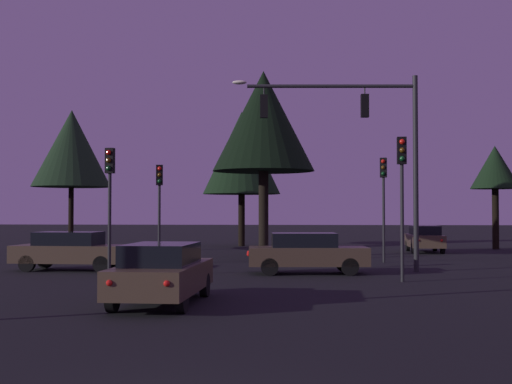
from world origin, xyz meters
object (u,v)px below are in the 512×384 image
car_far_lane (425,238)px  tree_lot_edge (495,168)px  traffic_light_corner_right (402,180)px  traffic_light_far_side (384,189)px  car_crossing_left (307,252)px  traffic_signal_mast_arm (364,134)px  car_crossing_right (71,250)px  tree_left_far (263,122)px  traffic_light_median (110,186)px  car_nearside_lane (162,272)px  traffic_light_corner_left (159,194)px  tree_center_horizon (242,153)px  tree_behind_sign (72,149)px

car_far_lane → tree_lot_edge: (4.95, 3.51, 4.19)m
traffic_light_corner_right → tree_lot_edge: (8.57, 19.65, 1.62)m
traffic_light_far_side → car_crossing_left: 7.18m
traffic_signal_mast_arm → car_crossing_right: (-11.48, -0.37, -4.55)m
car_crossing_left → tree_left_far: bearing=104.2°
traffic_light_median → tree_left_far: size_ratio=0.49×
car_crossing_right → car_far_lane: size_ratio=1.16×
car_crossing_left → car_far_lane: bearing=63.4°
traffic_signal_mast_arm → traffic_light_median: 9.88m
traffic_light_far_side → tree_left_far: 7.19m
traffic_light_corner_right → car_nearside_lane: traffic_light_corner_right is taller
car_crossing_left → traffic_light_corner_left: bearing=147.7°
traffic_light_corner_left → tree_lot_edge: (18.20, 12.89, 1.88)m
traffic_light_median → traffic_light_corner_right: bearing=-5.3°
traffic_light_far_side → tree_lot_edge: bearing=54.1°
car_crossing_right → tree_center_horizon: bearing=75.3°
traffic_light_corner_left → traffic_light_far_side: (10.02, 1.61, 0.25)m
tree_lot_edge → car_crossing_left: bearing=-124.5°
traffic_light_corner_right → car_far_lane: 16.74m
tree_behind_sign → tree_center_horizon: size_ratio=0.89×
car_nearside_lane → tree_behind_sign: 22.82m
car_nearside_lane → tree_lot_edge: (15.36, 25.35, 4.19)m
traffic_signal_mast_arm → traffic_light_corner_left: bearing=160.9°
tree_left_far → tree_center_horizon: bearing=101.0°
traffic_light_corner_left → traffic_signal_mast_arm: bearing=-19.1°
car_crossing_right → tree_behind_sign: (-3.99, 11.01, 5.09)m
traffic_signal_mast_arm → traffic_light_corner_left: size_ratio=1.73×
tree_center_horizon → tree_lot_edge: tree_center_horizon is taller
traffic_signal_mast_arm → tree_center_horizon: bearing=109.5°
car_far_lane → traffic_signal_mast_arm: bearing=-110.0°
car_crossing_right → tree_left_far: tree_left_far is taller
traffic_light_far_side → car_crossing_left: (-3.52, -5.71, -2.57)m
car_far_lane → tree_behind_sign: bearing=-175.0°
traffic_signal_mast_arm → traffic_light_median: (-9.24, -2.79, -2.11)m
traffic_light_corner_right → tree_center_horizon: bearing=108.5°
tree_center_horizon → car_far_lane: bearing=-28.8°
traffic_light_corner_left → tree_left_far: tree_left_far is taller
car_crossing_left → tree_left_far: (-2.13, 8.44, 6.07)m
traffic_light_median → traffic_light_far_side: (10.53, 7.42, 0.13)m
car_far_lane → tree_behind_sign: size_ratio=0.50×
traffic_signal_mast_arm → tree_lot_edge: (9.46, 15.91, -0.36)m
car_crossing_left → tree_left_far: size_ratio=0.49×
traffic_light_corner_left → traffic_light_far_side: 10.15m
traffic_light_far_side → traffic_light_corner_right: bearing=-92.7°
tree_behind_sign → tree_lot_edge: size_ratio=1.26×
car_crossing_left → tree_lot_edge: 21.05m
traffic_light_median → traffic_light_far_side: traffic_light_far_side is taller
traffic_light_corner_right → car_crossing_right: (-12.37, 3.37, -2.57)m
car_crossing_left → tree_center_horizon: 20.74m
car_crossing_right → tree_lot_edge: (20.95, 16.28, 4.19)m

